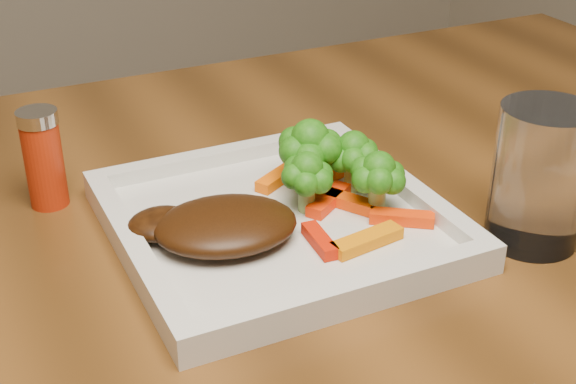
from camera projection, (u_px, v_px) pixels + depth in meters
name	position (u px, v px, depth m)	size (l,w,h in m)	color
plate	(278.00, 226.00, 0.69)	(0.27, 0.27, 0.01)	silver
steak	(226.00, 225.00, 0.65)	(0.12, 0.09, 0.03)	#3A1C08
broccoli_0	(310.00, 156.00, 0.72)	(0.07, 0.07, 0.07)	#2B6110
broccoli_1	(353.00, 158.00, 0.72)	(0.05, 0.05, 0.06)	#396D12
broccoli_2	(378.00, 182.00, 0.68)	(0.05, 0.05, 0.06)	#156110
broccoli_3	(307.00, 179.00, 0.69)	(0.05, 0.05, 0.06)	#367A14
carrot_0	(367.00, 240.00, 0.65)	(0.06, 0.02, 0.01)	orange
carrot_1	(402.00, 218.00, 0.68)	(0.05, 0.01, 0.01)	#F33503
carrot_2	(320.00, 241.00, 0.65)	(0.05, 0.01, 0.01)	red
carrot_3	(348.00, 166.00, 0.77)	(0.05, 0.01, 0.01)	#FF4904
carrot_4	(278.00, 177.00, 0.74)	(0.05, 0.01, 0.01)	#FF6004
carrot_5	(347.00, 201.00, 0.70)	(0.06, 0.02, 0.01)	#E33E03
carrot_6	(329.00, 200.00, 0.71)	(0.06, 0.02, 0.01)	#FF2C04
spice_shaker	(43.00, 159.00, 0.71)	(0.03, 0.03, 0.09)	#A22209
drinking_glass	(540.00, 176.00, 0.65)	(0.08, 0.08, 0.12)	white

